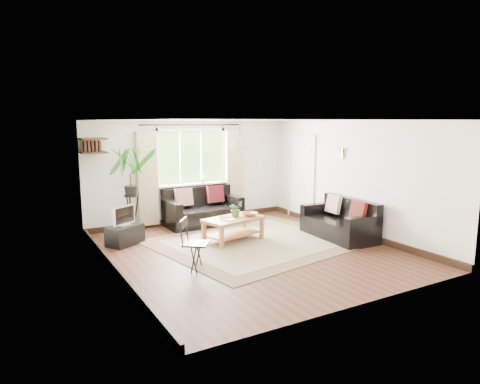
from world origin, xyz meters
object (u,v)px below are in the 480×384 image
coffee_table (233,229)px  palm_stand (131,192)px  sofa_back (203,208)px  folding_chair (196,244)px  tv_stand (125,235)px  sofa_right (339,220)px

coffee_table → palm_stand: bearing=137.4°
sofa_back → folding_chair: bearing=-118.4°
palm_stand → folding_chair: palm_stand is taller
sofa_back → tv_stand: 2.13m
sofa_right → palm_stand: (-3.62, 2.35, 0.54)m
sofa_right → tv_stand: size_ratio=2.31×
tv_stand → sofa_back: bearing=-12.1°
folding_chair → sofa_back: bearing=10.1°
sofa_back → palm_stand: (-1.67, -0.04, 0.52)m
sofa_right → tv_stand: (-3.95, 1.71, -0.19)m
coffee_table → folding_chair: (-1.32, -1.16, 0.18)m
coffee_table → palm_stand: 2.30m
sofa_right → sofa_back: bearing=-137.3°
tv_stand → sofa_right: bearing=-54.4°
coffee_table → folding_chair: folding_chair is taller
tv_stand → folding_chair: (0.63, -2.00, 0.23)m
sofa_back → tv_stand: bearing=-162.4°
coffee_table → sofa_right: bearing=-23.3°
sofa_back → coffee_table: sofa_back is taller
tv_stand → palm_stand: (0.33, 0.64, 0.73)m
sofa_back → tv_stand: sofa_back is taller
palm_stand → folding_chair: (0.29, -2.65, -0.51)m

